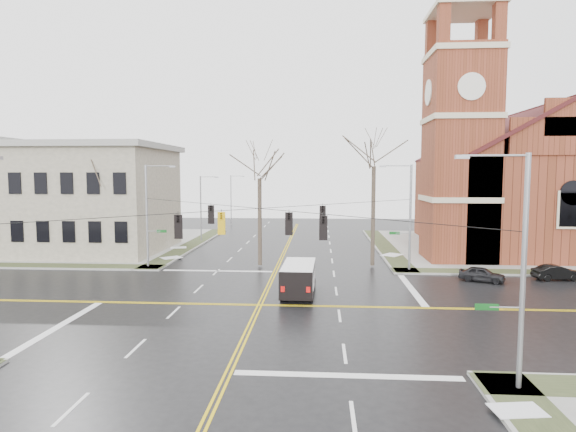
# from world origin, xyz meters

# --- Properties ---
(ground) EXTENTS (120.00, 120.00, 0.00)m
(ground) POSITION_xyz_m (0.00, 0.00, 0.00)
(ground) COLOR black
(ground) RESTS_ON ground
(sidewalks) EXTENTS (80.00, 80.00, 0.17)m
(sidewalks) POSITION_xyz_m (0.00, 0.00, 0.08)
(sidewalks) COLOR gray
(sidewalks) RESTS_ON ground
(road_markings) EXTENTS (100.00, 100.00, 0.01)m
(road_markings) POSITION_xyz_m (0.00, 0.00, 0.01)
(road_markings) COLOR gold
(road_markings) RESTS_ON ground
(church) EXTENTS (24.28, 27.48, 27.50)m
(church) POSITION_xyz_m (24.76, 24.78, 8.43)
(church) COLOR brown
(church) RESTS_ON ground
(civic_building_a) EXTENTS (18.00, 14.00, 11.00)m
(civic_building_a) POSITION_xyz_m (-22.00, 20.00, 5.50)
(civic_building_a) COLOR gray
(civic_building_a) RESTS_ON ground
(signal_pole_ne) EXTENTS (2.75, 0.22, 9.00)m
(signal_pole_ne) POSITION_xyz_m (11.32, 11.50, 4.95)
(signal_pole_ne) COLOR gray
(signal_pole_ne) RESTS_ON ground
(signal_pole_nw) EXTENTS (2.75, 0.22, 9.00)m
(signal_pole_nw) POSITION_xyz_m (-11.32, 11.50, 4.95)
(signal_pole_nw) COLOR gray
(signal_pole_nw) RESTS_ON ground
(signal_pole_se) EXTENTS (2.75, 0.22, 9.00)m
(signal_pole_se) POSITION_xyz_m (11.32, -11.50, 4.95)
(signal_pole_se) COLOR gray
(signal_pole_se) RESTS_ON ground
(span_wires) EXTENTS (23.02, 23.02, 0.03)m
(span_wires) POSITION_xyz_m (0.00, 0.00, 6.20)
(span_wires) COLOR black
(span_wires) RESTS_ON ground
(traffic_signals) EXTENTS (8.21, 8.26, 1.30)m
(traffic_signals) POSITION_xyz_m (-0.00, -0.67, 5.45)
(traffic_signals) COLOR black
(traffic_signals) RESTS_ON ground
(streetlight_north_a) EXTENTS (2.30, 0.20, 8.00)m
(streetlight_north_a) POSITION_xyz_m (-10.65, 28.00, 4.47)
(streetlight_north_a) COLOR gray
(streetlight_north_a) RESTS_ON ground
(streetlight_north_b) EXTENTS (2.30, 0.20, 8.00)m
(streetlight_north_b) POSITION_xyz_m (-10.65, 48.00, 4.47)
(streetlight_north_b) COLOR gray
(streetlight_north_b) RESTS_ON ground
(cargo_van) EXTENTS (2.33, 5.69, 2.14)m
(cargo_van) POSITION_xyz_m (2.36, 3.10, 1.26)
(cargo_van) COLOR white
(cargo_van) RESTS_ON ground
(parked_car_a) EXTENTS (3.66, 2.65, 1.16)m
(parked_car_a) POSITION_xyz_m (16.41, 7.83, 0.58)
(parked_car_a) COLOR black
(parked_car_a) RESTS_ON ground
(parked_car_b) EXTENTS (3.74, 1.69, 1.19)m
(parked_car_b) POSITION_xyz_m (22.50, 8.80, 0.60)
(parked_car_b) COLOR black
(parked_car_b) RESTS_ON ground
(tree_nw_far) EXTENTS (4.00, 4.00, 10.93)m
(tree_nw_far) POSITION_xyz_m (-15.46, 13.43, 7.92)
(tree_nw_far) COLOR #3D2F26
(tree_nw_far) RESTS_ON ground
(tree_nw_near) EXTENTS (4.00, 4.00, 11.72)m
(tree_nw_near) POSITION_xyz_m (-1.59, 12.74, 8.48)
(tree_nw_near) COLOR #3D2F26
(tree_nw_near) RESTS_ON ground
(tree_ne) EXTENTS (4.00, 4.00, 13.32)m
(tree_ne) POSITION_xyz_m (8.55, 13.24, 9.62)
(tree_ne) COLOR #3D2F26
(tree_ne) RESTS_ON ground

